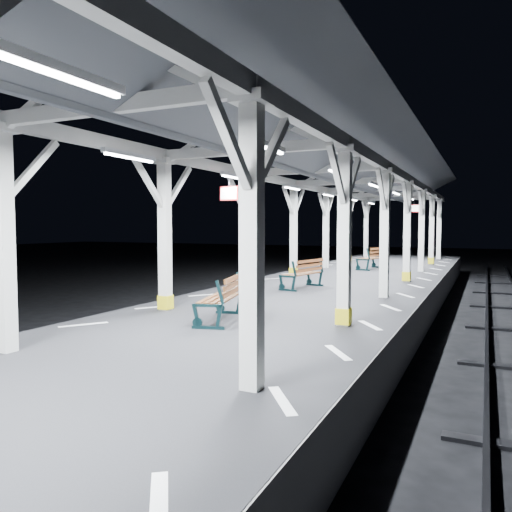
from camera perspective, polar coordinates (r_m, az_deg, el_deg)
The scene contains 8 objects.
ground at distance 8.78m, azimuth -6.93°, elevation -15.57°, with size 120.00×120.00×0.00m, color black.
platform at distance 8.63m, azimuth -6.96°, elevation -12.43°, with size 6.00×50.00×1.00m, color black.
hazard_stripes_left at distance 9.99m, azimuth -19.11°, elevation -7.43°, with size 1.00×48.00×0.01m, color silver.
hazard_stripes_right at distance 7.54m, azimuth 9.35°, elevation -10.84°, with size 1.00×48.00×0.01m, color silver.
canopy at distance 8.45m, azimuth -7.23°, elevation 15.03°, with size 5.40×49.00×4.65m.
bench_mid at distance 9.75m, azimuth -3.61°, elevation -4.66°, with size 0.99×1.76×0.90m.
bench_far at distance 14.79m, azimuth 5.57°, elevation -1.93°, with size 0.90×1.70×0.87m.
bench_extra at distance 21.74m, azimuth 13.25°, elevation -0.17°, with size 0.95×1.83×0.94m.
Camera 1 is at (4.39, -7.04, 2.87)m, focal length 35.00 mm.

